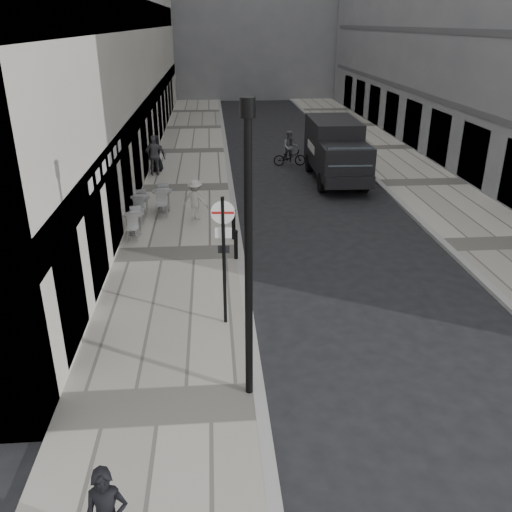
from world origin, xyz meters
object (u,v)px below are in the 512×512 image
Objects in this scene: cyclist at (290,152)px; panel_van at (336,148)px; lamppost at (248,245)px; sign_post at (224,244)px.

panel_van is at bearing -59.12° from cyclist.
lamppost is 0.98× the size of panel_van.
sign_post is 0.55× the size of panel_van.
panel_van is at bearing 72.05° from sign_post.
panel_van is (5.23, 16.11, -1.79)m from lamppost.
sign_post is 14.44m from panel_van.
lamppost is at bearing -100.03° from cyclist.
sign_post is at bearing 98.05° from lamppost.
lamppost is at bearing -107.02° from panel_van.
sign_post is 1.78× the size of cyclist.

